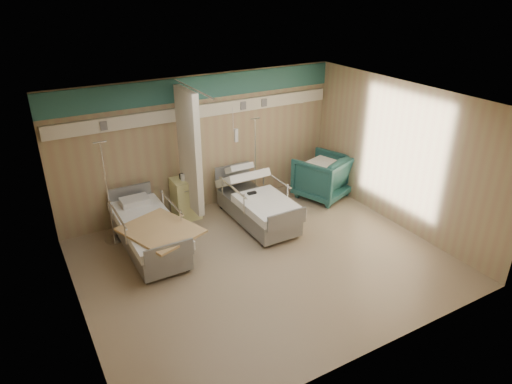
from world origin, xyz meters
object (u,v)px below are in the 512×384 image
bedside_cabinet (186,198)px  iv_stand_left (112,222)px  bed_right (257,208)px  bed_left (150,236)px  iv_stand_right (255,183)px  visitor_armchair (322,177)px

bedside_cabinet → iv_stand_left: size_ratio=0.43×
bed_right → bed_left: (-2.20, 0.00, 0.00)m
iv_stand_right → iv_stand_left: iv_stand_left is taller
visitor_armchair → iv_stand_right: 1.50m
iv_stand_right → bedside_cabinet: bearing=-177.5°
bed_right → visitor_armchair: (1.85, 0.31, 0.17)m
bed_left → iv_stand_right: bearing=19.8°
iv_stand_right → visitor_armchair: bearing=-26.1°
bed_left → visitor_armchair: 4.07m
bed_right → iv_stand_left: (-2.68, 0.70, 0.09)m
visitor_armchair → bedside_cabinet: bearing=-31.6°
bed_right → bedside_cabinet: bearing=142.0°
bed_right → iv_stand_right: size_ratio=1.17×
bed_left → iv_stand_left: 0.86m
bed_right → bedside_cabinet: bedside_cabinet is taller
visitor_armchair → iv_stand_left: size_ratio=0.54×
bed_right → bed_left: size_ratio=1.00×
iv_stand_left → iv_stand_right: bearing=4.8°
bedside_cabinet → iv_stand_right: 1.66m
bedside_cabinet → visitor_armchair: size_ratio=0.80×
bed_left → iv_stand_right: iv_stand_right is taller
bed_right → bedside_cabinet: (-1.15, 0.90, 0.11)m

